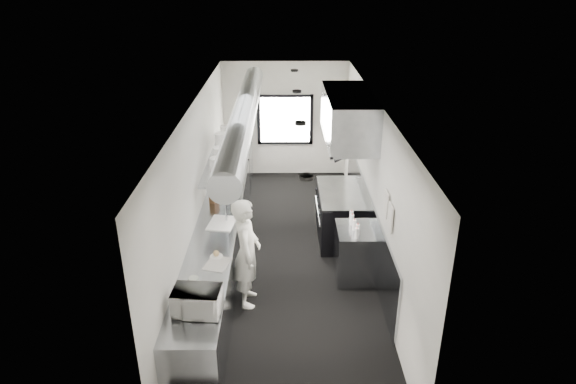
{
  "coord_description": "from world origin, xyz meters",
  "views": [
    {
      "loc": [
        -0.04,
        -7.88,
        4.78
      ],
      "look_at": [
        0.03,
        -0.2,
        1.34
      ],
      "focal_mm": 31.35,
      "sensor_mm": 36.0,
      "label": 1
    }
  ],
  "objects_px": {
    "plate_stack_c": "(222,143)",
    "microwave": "(197,301)",
    "cutting_board": "(222,223)",
    "squeeze_bottle_a": "(357,233)",
    "knife_block": "(214,195)",
    "squeeze_bottle_e": "(351,216)",
    "exhaust_hood": "(348,117)",
    "plate_stack_a": "(216,164)",
    "pass_shelf": "(222,157)",
    "squeeze_bottle_c": "(354,225)",
    "bottle_station": "(356,253)",
    "plate_stack_d": "(226,135)",
    "plate_stack_b": "(220,155)",
    "range": "(340,214)",
    "line_cook": "(247,253)",
    "far_work_table": "(237,168)",
    "deli_tub_a": "(182,306)",
    "small_plate": "(216,256)",
    "prep_counter": "(218,248)",
    "squeeze_bottle_d": "(352,220)",
    "squeeze_bottle_b": "(358,230)",
    "deli_tub_b": "(194,281)"
  },
  "relations": [
    {
      "from": "plate_stack_a",
      "to": "plate_stack_c",
      "type": "bearing_deg",
      "value": 90.43
    },
    {
      "from": "plate_stack_a",
      "to": "squeeze_bottle_a",
      "type": "height_order",
      "value": "plate_stack_a"
    },
    {
      "from": "plate_stack_d",
      "to": "far_work_table",
      "type": "bearing_deg",
      "value": 89.16
    },
    {
      "from": "pass_shelf",
      "to": "far_work_table",
      "type": "xyz_separation_m",
      "value": [
        0.04,
        2.2,
        -1.09
      ]
    },
    {
      "from": "squeeze_bottle_b",
      "to": "squeeze_bottle_e",
      "type": "relative_size",
      "value": 0.97
    },
    {
      "from": "line_cook",
      "to": "squeeze_bottle_d",
      "type": "relative_size",
      "value": 9.45
    },
    {
      "from": "plate_stack_d",
      "to": "plate_stack_c",
      "type": "bearing_deg",
      "value": -94.17
    },
    {
      "from": "pass_shelf",
      "to": "squeeze_bottle_c",
      "type": "xyz_separation_m",
      "value": [
        2.29,
        -1.73,
        -0.54
      ]
    },
    {
      "from": "line_cook",
      "to": "plate_stack_c",
      "type": "relative_size",
      "value": 4.68
    },
    {
      "from": "bottle_station",
      "to": "microwave",
      "type": "relative_size",
      "value": 1.67
    },
    {
      "from": "bottle_station",
      "to": "small_plate",
      "type": "relative_size",
      "value": 4.66
    },
    {
      "from": "plate_stack_c",
      "to": "plate_stack_b",
      "type": "bearing_deg",
      "value": -87.74
    },
    {
      "from": "prep_counter",
      "to": "microwave",
      "type": "relative_size",
      "value": 11.12
    },
    {
      "from": "squeeze_bottle_a",
      "to": "squeeze_bottle_c",
      "type": "xyz_separation_m",
      "value": [
        -0.0,
        0.27,
        0.0
      ]
    },
    {
      "from": "deli_tub_a",
      "to": "line_cook",
      "type": "bearing_deg",
      "value": 63.39
    },
    {
      "from": "deli_tub_a",
      "to": "plate_stack_c",
      "type": "distance_m",
      "value": 4.05
    },
    {
      "from": "knife_block",
      "to": "squeeze_bottle_d",
      "type": "distance_m",
      "value": 2.57
    },
    {
      "from": "microwave",
      "to": "squeeze_bottle_b",
      "type": "relative_size",
      "value": 2.89
    },
    {
      "from": "range",
      "to": "deli_tub_a",
      "type": "bearing_deg",
      "value": -123.91
    },
    {
      "from": "deli_tub_b",
      "to": "range",
      "type": "bearing_deg",
      "value": 51.96
    },
    {
      "from": "range",
      "to": "plate_stack_b",
      "type": "xyz_separation_m",
      "value": [
        -2.22,
        -0.11,
        1.25
      ]
    },
    {
      "from": "pass_shelf",
      "to": "microwave",
      "type": "distance_m",
      "value": 3.86
    },
    {
      "from": "range",
      "to": "line_cook",
      "type": "bearing_deg",
      "value": -128.24
    },
    {
      "from": "prep_counter",
      "to": "deli_tub_a",
      "type": "xyz_separation_m",
      "value": [
        -0.16,
        -2.29,
        0.51
      ]
    },
    {
      "from": "range",
      "to": "cutting_board",
      "type": "bearing_deg",
      "value": -150.73
    },
    {
      "from": "exhaust_hood",
      "to": "plate_stack_d",
      "type": "relative_size",
      "value": 6.07
    },
    {
      "from": "far_work_table",
      "to": "deli_tub_a",
      "type": "xyz_separation_m",
      "value": [
        -0.16,
        -5.99,
        0.51
      ]
    },
    {
      "from": "exhaust_hood",
      "to": "plate_stack_a",
      "type": "distance_m",
      "value": 2.45
    },
    {
      "from": "cutting_board",
      "to": "squeeze_bottle_a",
      "type": "relative_size",
      "value": 3.06
    },
    {
      "from": "deli_tub_b",
      "to": "squeeze_bottle_a",
      "type": "height_order",
      "value": "squeeze_bottle_a"
    },
    {
      "from": "bottle_station",
      "to": "prep_counter",
      "type": "bearing_deg",
      "value": 175.03
    },
    {
      "from": "small_plate",
      "to": "knife_block",
      "type": "relative_size",
      "value": 0.77
    },
    {
      "from": "line_cook",
      "to": "deli_tub_b",
      "type": "relative_size",
      "value": 12.57
    },
    {
      "from": "knife_block",
      "to": "squeeze_bottle_e",
      "type": "bearing_deg",
      "value": -4.18
    },
    {
      "from": "cutting_board",
      "to": "knife_block",
      "type": "height_order",
      "value": "knife_block"
    },
    {
      "from": "prep_counter",
      "to": "far_work_table",
      "type": "distance_m",
      "value": 3.7
    },
    {
      "from": "bottle_station",
      "to": "squeeze_bottle_a",
      "type": "bearing_deg",
      "value": -100.06
    },
    {
      "from": "line_cook",
      "to": "squeeze_bottle_d",
      "type": "height_order",
      "value": "line_cook"
    },
    {
      "from": "far_work_table",
      "to": "range",
      "type": "bearing_deg",
      "value": -48.81
    },
    {
      "from": "pass_shelf",
      "to": "plate_stack_b",
      "type": "bearing_deg",
      "value": -89.18
    },
    {
      "from": "prep_counter",
      "to": "bottle_station",
      "type": "height_order",
      "value": "same"
    },
    {
      "from": "squeeze_bottle_c",
      "to": "knife_block",
      "type": "bearing_deg",
      "value": 154.88
    },
    {
      "from": "plate_stack_b",
      "to": "squeeze_bottle_a",
      "type": "bearing_deg",
      "value": -34.8
    },
    {
      "from": "bottle_station",
      "to": "microwave",
      "type": "xyz_separation_m",
      "value": [
        -2.26,
        -2.13,
        0.61
      ]
    },
    {
      "from": "line_cook",
      "to": "microwave",
      "type": "bearing_deg",
      "value": 159.35
    },
    {
      "from": "prep_counter",
      "to": "line_cook",
      "type": "bearing_deg",
      "value": -57.95
    },
    {
      "from": "line_cook",
      "to": "cutting_board",
      "type": "height_order",
      "value": "line_cook"
    },
    {
      "from": "far_work_table",
      "to": "small_plate",
      "type": "height_order",
      "value": "small_plate"
    },
    {
      "from": "plate_stack_c",
      "to": "microwave",
      "type": "bearing_deg",
      "value": -88.53
    },
    {
      "from": "squeeze_bottle_c",
      "to": "plate_stack_b",
      "type": "bearing_deg",
      "value": 150.0
    }
  ]
}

